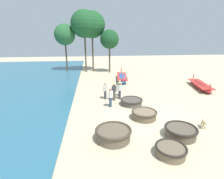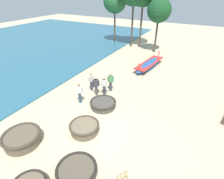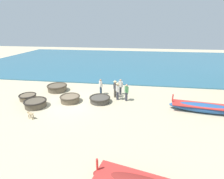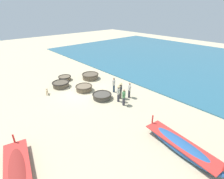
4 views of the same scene
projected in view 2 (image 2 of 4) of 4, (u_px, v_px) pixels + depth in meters
ground_plane at (91, 132)px, 10.28m from camera, size 80.00×80.00×0.00m
coracle_weathered at (103, 104)px, 12.33m from camera, size 1.86×1.86×0.50m
coracle_far_left at (84, 127)px, 10.19m from camera, size 1.77×1.77×0.57m
coracle_front_right at (22, 138)px, 9.41m from camera, size 2.03×2.03×0.65m
coracle_beside_post at (77, 171)px, 7.74m from camera, size 1.84×1.84×0.59m
long_boat_green_hull at (149, 64)px, 18.45m from camera, size 1.81×5.32×1.22m
fisherman_with_hat at (111, 82)px, 14.05m from camera, size 0.47×0.36×1.57m
fisherman_hauling at (96, 84)px, 13.42m from camera, size 0.47×0.36×1.67m
fisherman_crouching at (104, 84)px, 13.42m from camera, size 0.46×0.37×1.67m
fisherman_standing_left at (91, 81)px, 14.12m from camera, size 0.35×0.48×1.57m
fisherman_standing_right at (79, 93)px, 12.57m from camera, size 0.46×0.37×1.57m
dog at (122, 176)px, 7.51m from camera, size 0.38×0.65×0.55m
tree_center at (115, 1)px, 24.29m from camera, size 3.23×3.23×7.35m
tree_leftmost at (159, 11)px, 20.61m from camera, size 2.84×2.84×6.48m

